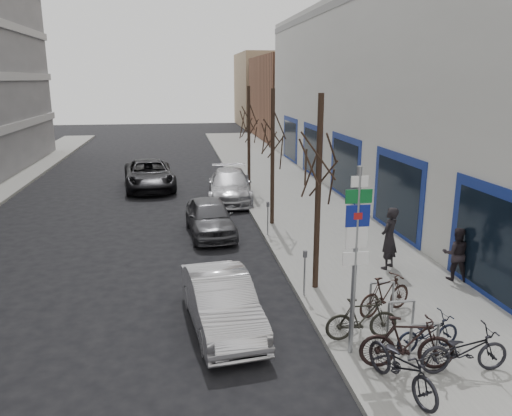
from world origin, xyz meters
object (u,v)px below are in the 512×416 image
object	(u,v)px
meter_mid	(268,215)
parked_car_back	(230,186)
tree_mid	(273,125)
bike_near_left	(403,362)
meter_back	(247,185)
bike_near_right	(407,342)
lane_car	(149,175)
pedestrian_far	(456,253)
tree_near	(320,147)
bike_rack	(401,313)
tree_far	(249,114)
bike_mid_inner	(362,318)
highway_sign_pole	(356,251)
bike_far_curb	(465,346)
parked_car_front	(222,302)
parked_car_mid	(210,217)
meter_front	(305,269)
pedestrian_near	(389,238)
bike_mid_curb	(428,330)
bike_far_inner	(385,294)

from	to	relation	value
meter_mid	parked_car_back	size ratio (longest dim) A/B	0.25
tree_mid	bike_near_left	world-z (taller)	tree_mid
meter_back	bike_near_right	bearing A→B (deg)	-85.56
lane_car	pedestrian_far	xyz separation A→B (m)	(9.43, -14.87, 0.17)
parked_car_back	tree_near	bearing A→B (deg)	-79.38
bike_rack	meter_mid	world-z (taller)	meter_mid
tree_far	bike_mid_inner	size ratio (longest dim) A/B	3.27
highway_sign_pole	pedestrian_far	xyz separation A→B (m)	(4.36, 3.41, -1.51)
bike_near_left	bike_near_right	xyz separation A→B (m)	(0.42, 0.68, -0.02)
tree_near	bike_far_curb	distance (m)	5.95
bike_mid_inner	parked_car_front	xyz separation A→B (m)	(-3.02, 1.31, 0.01)
bike_mid_inner	lane_car	xyz separation A→B (m)	(-5.49, 17.76, 0.11)
tree_near	bike_near_left	distance (m)	5.98
tree_near	parked_car_mid	bearing A→B (deg)	113.57
tree_far	parked_car_back	xyz separation A→B (m)	(-1.20, -1.68, -3.36)
tree_near	bike_near_left	size ratio (longest dim) A/B	2.80
meter_front	pedestrian_near	distance (m)	3.43
bike_mid_curb	parked_car_front	xyz separation A→B (m)	(-4.27, 1.97, 0.05)
tree_near	meter_front	size ratio (longest dim) A/B	4.33
meter_mid	bike_mid_curb	world-z (taller)	meter_mid
tree_mid	meter_front	world-z (taller)	tree_mid
parked_car_front	parked_car_back	world-z (taller)	parked_car_back
highway_sign_pole	parked_car_mid	size ratio (longest dim) A/B	1.02
bike_rack	bike_mid_curb	world-z (taller)	bike_mid_curb
bike_rack	tree_mid	size ratio (longest dim) A/B	0.41
meter_back	pedestrian_far	bearing A→B (deg)	-66.50
bike_near_left	pedestrian_far	distance (m)	6.21
bike_far_curb	bike_rack	bearing A→B (deg)	21.38
bike_mid_curb	bike_far_inner	distance (m)	1.80
highway_sign_pole	parked_car_back	xyz separation A→B (m)	(-1.00, 14.83, -1.71)
tree_far	lane_car	world-z (taller)	tree_far
tree_mid	parked_car_back	world-z (taller)	tree_mid
tree_far	bike_near_left	world-z (taller)	tree_far
bike_mid_inner	parked_car_back	xyz separation A→B (m)	(-1.42, 14.32, 0.08)
meter_front	bike_mid_inner	size ratio (longest dim) A/B	0.75
bike_rack	meter_mid	distance (m)	8.07
meter_mid	parked_car_back	bearing A→B (deg)	96.76
tree_mid	bike_far_curb	xyz separation A→B (m)	(1.78, -11.05, -3.40)
bike_near_right	tree_mid	bearing A→B (deg)	16.07
pedestrian_near	tree_near	bearing A→B (deg)	-19.39
bike_far_inner	parked_car_front	distance (m)	4.06
highway_sign_pole	parked_car_back	world-z (taller)	highway_sign_pole
meter_mid	meter_back	bearing A→B (deg)	90.00
bike_near_left	parked_car_front	world-z (taller)	bike_near_left
bike_mid_curb	bike_far_inner	xyz separation A→B (m)	(-0.22, 1.78, 0.05)
bike_mid_curb	parked_car_back	world-z (taller)	parked_car_back
bike_near_left	parked_car_mid	bearing A→B (deg)	90.23
bike_far_curb	bike_far_inner	xyz separation A→B (m)	(-0.52, 2.68, -0.04)
bike_far_curb	lane_car	size ratio (longest dim) A/B	0.33
tree_mid	bike_mid_inner	bearing A→B (deg)	-88.65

